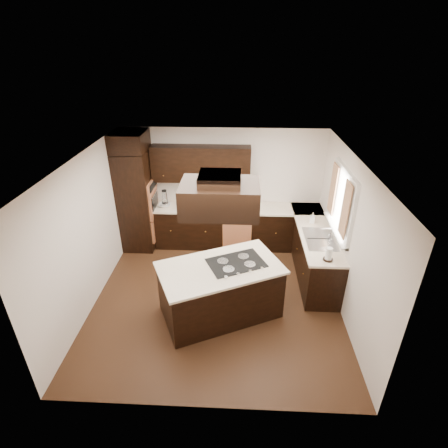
{
  "coord_description": "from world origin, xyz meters",
  "views": [
    {
      "loc": [
        0.36,
        -4.84,
        4.06
      ],
      "look_at": [
        0.1,
        0.6,
        1.15
      ],
      "focal_mm": 28.0,
      "sensor_mm": 36.0,
      "label": 1
    }
  ],
  "objects_px": {
    "oven_column": "(137,201)",
    "spice_rack": "(201,201)",
    "island": "(220,291)",
    "range_hood": "(220,198)"
  },
  "relations": [
    {
      "from": "oven_column",
      "to": "island",
      "type": "distance_m",
      "value": 2.87
    },
    {
      "from": "oven_column",
      "to": "island",
      "type": "xyz_separation_m",
      "value": [
        1.86,
        -2.09,
        -0.62
      ]
    },
    {
      "from": "oven_column",
      "to": "spice_rack",
      "type": "bearing_deg",
      "value": 2.13
    },
    {
      "from": "island",
      "to": "spice_rack",
      "type": "relative_size",
      "value": 5.01
    },
    {
      "from": "island",
      "to": "range_hood",
      "type": "distance_m",
      "value": 1.73
    },
    {
      "from": "island",
      "to": "spice_rack",
      "type": "bearing_deg",
      "value": 78.89
    },
    {
      "from": "oven_column",
      "to": "range_hood",
      "type": "xyz_separation_m",
      "value": [
        1.88,
        -2.25,
        1.1
      ]
    },
    {
      "from": "oven_column",
      "to": "island",
      "type": "bearing_deg",
      "value": -48.31
    },
    {
      "from": "island",
      "to": "range_hood",
      "type": "height_order",
      "value": "range_hood"
    },
    {
      "from": "oven_column",
      "to": "island",
      "type": "height_order",
      "value": "oven_column"
    }
  ]
}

